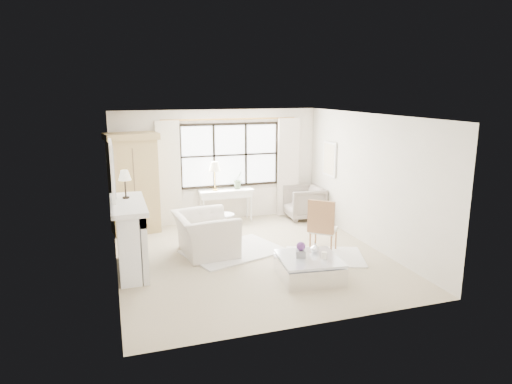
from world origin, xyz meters
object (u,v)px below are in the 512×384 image
Objects in this scene: console_table at (226,205)px; club_armchair at (205,234)px; armoire at (134,183)px; coffee_table at (309,268)px.

club_armchair is at bearing -114.39° from console_table.
armoire reaches higher than club_armchair.
armoire is 2.34m from club_armchair.
club_armchair is 2.26m from coffee_table.
coffee_table is (0.49, -3.79, -0.22)m from console_table.
club_armchair is at bearing -66.17° from armoire.
coffee_table is at bearing -62.67° from armoire.
console_table is at bearing 103.67° from coffee_table.
console_table reaches higher than coffee_table.
armoire is at bearing 132.59° from coffee_table.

